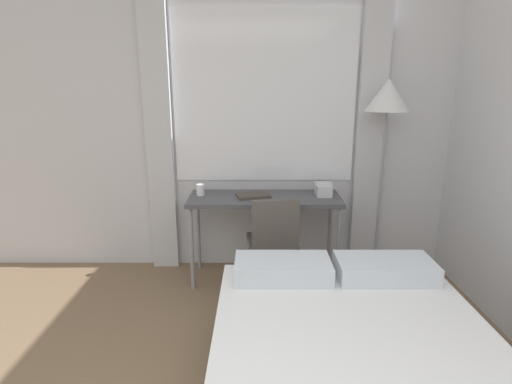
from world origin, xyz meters
TOP-DOWN VIEW (x-y plane):
  - wall_back_with_window at (0.04, 2.99)m, footprint 4.93×0.13m
  - desk at (0.27, 2.67)m, footprint 1.32×0.48m
  - desk_chair at (0.34, 2.42)m, footprint 0.44×0.44m
  - standing_lamp at (1.28, 2.69)m, footprint 0.37×0.37m
  - telephone at (0.79, 2.72)m, footprint 0.15×0.19m
  - book at (0.17, 2.67)m, footprint 0.32×0.24m
  - mug at (-0.29, 2.72)m, footprint 0.07×0.07m

SIDE VIEW (x-z plane):
  - desk_chair at x=0.34m, z-range 0.06..0.90m
  - desk at x=0.27m, z-range 0.31..1.08m
  - book at x=0.17m, z-range 0.77..0.79m
  - mug at x=-0.29m, z-range 0.77..0.87m
  - telephone at x=0.79m, z-range 0.76..0.88m
  - wall_back_with_window at x=0.04m, z-range 0.00..2.70m
  - standing_lamp at x=1.28m, z-range 0.63..2.40m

